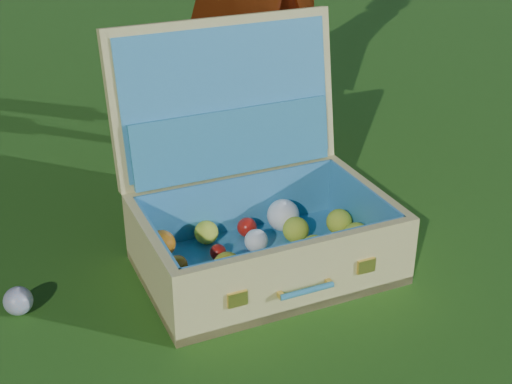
{
  "coord_description": "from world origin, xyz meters",
  "views": [
    {
      "loc": [
        -0.56,
        -1.42,
        1.04
      ],
      "look_at": [
        -0.06,
        0.18,
        0.19
      ],
      "focal_mm": 50.0,
      "sensor_mm": 36.0,
      "label": 1
    }
  ],
  "objects": [
    {
      "name": "ground",
      "position": [
        0.0,
        0.0,
        0.0
      ],
      "size": [
        60.0,
        60.0,
        0.0
      ],
      "primitive_type": "plane",
      "color": "#215114",
      "rests_on": "ground"
    },
    {
      "name": "suitcase",
      "position": [
        -0.07,
        0.19,
        0.17
      ],
      "size": [
        0.7,
        0.61,
        0.61
      ],
      "rotation": [
        0.0,
        0.0,
        0.11
      ],
      "color": "#D4C472",
      "rests_on": "ground"
    },
    {
      "name": "stray_ball",
      "position": [
        -0.68,
        0.1,
        0.04
      ],
      "size": [
        0.07,
        0.07,
        0.07
      ],
      "primitive_type": "sphere",
      "color": "teal",
      "rests_on": "ground"
    }
  ]
}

